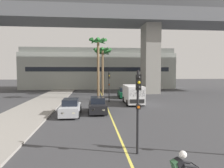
{
  "coord_description": "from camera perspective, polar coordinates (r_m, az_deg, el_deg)",
  "views": [
    {
      "loc": [
        -1.72,
        -3.51,
        4.11
      ],
      "look_at": [
        0.0,
        14.0,
        3.06
      ],
      "focal_mm": 32.9,
      "sensor_mm": 36.0,
      "label": 1
    }
  ],
  "objects": [
    {
      "name": "pier_building_backdrop",
      "position": [
        51.6,
        -3.7,
        4.17
      ],
      "size": [
        36.81,
        8.04,
        9.74
      ],
      "color": "#ADB2A8",
      "rests_on": "ground"
    },
    {
      "name": "sidewalk_left",
      "position": [
        20.89,
        -23.22,
        -8.01
      ],
      "size": [
        4.8,
        80.0,
        0.15
      ],
      "primitive_type": "cube",
      "color": "gray",
      "rests_on": "ground"
    },
    {
      "name": "car_queue_third",
      "position": [
        32.77,
        3.35,
        -2.54
      ],
      "size": [
        1.96,
        4.16,
        1.56
      ],
      "color": "#0C4728",
      "rests_on": "ground"
    },
    {
      "name": "palm_tree_mid_median",
      "position": [
        43.94,
        -2.55,
        6.83
      ],
      "size": [
        3.43,
        3.41,
        8.69
      ],
      "color": "brown",
      "rests_on": "ground"
    },
    {
      "name": "bridge_overpass",
      "position": [
        40.05,
        -1.85,
        17.33
      ],
      "size": [
        78.67,
        8.0,
        17.28
      ],
      "color": "slate",
      "rests_on": "ground"
    },
    {
      "name": "palm_tree_far_median",
      "position": [
        36.0,
        -2.66,
        7.93
      ],
      "size": [
        3.27,
        3.27,
        8.34
      ],
      "color": "brown",
      "rests_on": "ground"
    },
    {
      "name": "palm_tree_near_median",
      "position": [
        30.38,
        -3.88,
        9.55
      ],
      "size": [
        2.7,
        2.69,
        9.1
      ],
      "color": "brown",
      "rests_on": "ground"
    },
    {
      "name": "traffic_light_median_near",
      "position": [
        10.17,
        7.25,
        -4.52
      ],
      "size": [
        0.24,
        0.37,
        4.2
      ],
      "color": "black",
      "rests_on": "ground"
    },
    {
      "name": "delivery_van",
      "position": [
        26.29,
        5.86,
        -2.78
      ],
      "size": [
        2.22,
        5.28,
        2.36
      ],
      "color": "white",
      "rests_on": "ground"
    },
    {
      "name": "car_queue_second",
      "position": [
        20.83,
        -4.03,
        -5.97
      ],
      "size": [
        1.85,
        4.11,
        1.56
      ],
      "color": "black",
      "rests_on": "ground"
    },
    {
      "name": "traffic_light_median_far",
      "position": [
        27.54,
        -0.82,
        0.49
      ],
      "size": [
        0.24,
        0.37,
        4.2
      ],
      "color": "black",
      "rests_on": "ground"
    },
    {
      "name": "lane_stripe_center",
      "position": [
        27.87,
        -2.01,
        -5.07
      ],
      "size": [
        0.14,
        56.0,
        0.01
      ],
      "primitive_type": "cube",
      "color": "#DBCC4C",
      "rests_on": "ground"
    },
    {
      "name": "car_queue_front",
      "position": [
        19.81,
        -11.43,
        -6.52
      ],
      "size": [
        1.85,
        4.11,
        1.56
      ],
      "color": "#B7BABF",
      "rests_on": "ground"
    }
  ]
}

